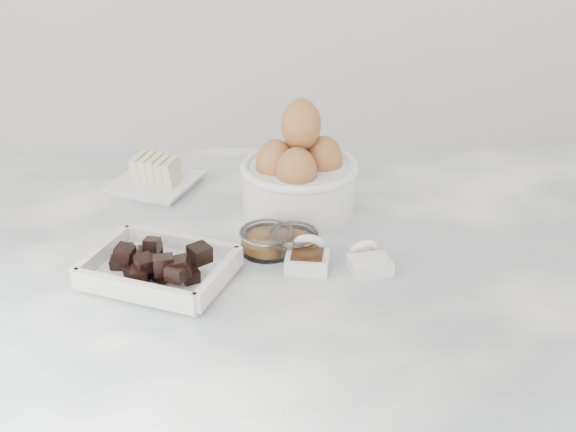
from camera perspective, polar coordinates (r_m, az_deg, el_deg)
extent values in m
cube|color=white|center=(1.19, -0.93, -3.23)|extent=(1.20, 0.80, 0.04)
cube|color=white|center=(1.12, -9.12, -4.16)|extent=(0.22, 0.19, 0.01)
cube|color=white|center=(1.40, -9.40, 2.22)|extent=(0.15, 0.15, 0.01)
cube|color=white|center=(1.39, -9.42, 2.48)|extent=(0.17, 0.17, 0.00)
cylinder|color=white|center=(1.28, -0.54, 1.03)|extent=(0.08, 0.08, 0.05)
cylinder|color=white|center=(1.27, -0.55, 1.79)|extent=(0.06, 0.06, 0.01)
cylinder|color=white|center=(1.30, 0.80, 2.08)|extent=(0.19, 0.19, 0.07)
torus|color=white|center=(1.28, 0.81, 3.47)|extent=(0.19, 0.19, 0.02)
ellipsoid|color=#A26C34|center=(1.29, 2.52, 3.93)|extent=(0.06, 0.06, 0.08)
ellipsoid|color=#A26C34|center=(1.27, -0.91, 3.71)|extent=(0.06, 0.06, 0.08)
ellipsoid|color=#A26C34|center=(1.31, 0.96, 4.46)|extent=(0.06, 0.06, 0.08)
ellipsoid|color=#A26C34|center=(1.24, 0.56, 3.11)|extent=(0.06, 0.06, 0.08)
ellipsoid|color=#A26C34|center=(1.26, 0.94, 6.53)|extent=(0.06, 0.06, 0.08)
cylinder|color=white|center=(1.17, -1.50, -1.83)|extent=(0.08, 0.08, 0.03)
torus|color=white|center=(1.17, -1.51, -1.18)|extent=(0.08, 0.08, 0.01)
cylinder|color=orange|center=(1.18, -1.49, -2.06)|extent=(0.06, 0.06, 0.01)
cylinder|color=white|center=(1.17, 0.36, -1.90)|extent=(0.07, 0.07, 0.03)
torus|color=white|center=(1.17, 0.36, -1.29)|extent=(0.08, 0.08, 0.01)
ellipsoid|color=orange|center=(1.17, 0.36, -1.86)|extent=(0.05, 0.05, 0.02)
cube|color=white|center=(1.13, 1.37, -3.30)|extent=(0.07, 0.06, 0.02)
cube|color=black|center=(1.12, 1.38, -2.72)|extent=(0.05, 0.04, 0.00)
torus|color=white|center=(1.15, 1.52, -1.97)|extent=(0.05, 0.04, 0.04)
cube|color=white|center=(1.13, 5.85, -3.53)|extent=(0.06, 0.06, 0.02)
cube|color=white|center=(1.12, 5.88, -2.99)|extent=(0.05, 0.04, 0.00)
torus|color=white|center=(1.15, 5.42, -2.31)|extent=(0.05, 0.04, 0.04)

